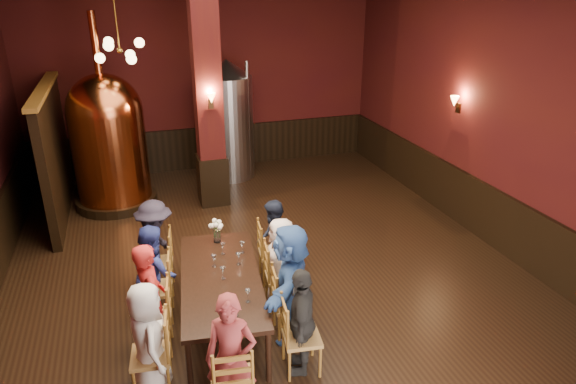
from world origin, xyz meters
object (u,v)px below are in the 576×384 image
object	(u,v)px
person_1	(151,299)
rose_vase	(216,227)
steel_vessel	(229,120)
person_0	(148,339)
copper_kettle	(109,140)
person_2	(154,273)
dining_table	(221,281)

from	to	relation	value
person_1	rose_vase	size ratio (longest dim) A/B	4.15
person_1	steel_vessel	size ratio (longest dim) A/B	0.55
rose_vase	person_1	bearing A→B (deg)	-131.22
steel_vessel	rose_vase	world-z (taller)	steel_vessel
person_0	steel_vessel	world-z (taller)	steel_vessel
person_1	steel_vessel	bearing A→B (deg)	-31.51
copper_kettle	person_1	bearing A→B (deg)	-85.24
copper_kettle	rose_vase	bearing A→B (deg)	-68.75
copper_kettle	steel_vessel	world-z (taller)	copper_kettle
person_2	dining_table	bearing A→B (deg)	-132.74
dining_table	copper_kettle	distance (m)	4.82
copper_kettle	steel_vessel	xyz separation A→B (m)	(2.57, 0.91, -0.03)
person_0	person_1	xyz separation A→B (m)	(0.08, 0.66, 0.06)
person_0	person_2	xyz separation A→B (m)	(0.16, 1.32, 0.02)
person_1	dining_table	bearing A→B (deg)	-86.64
rose_vase	person_0	bearing A→B (deg)	-121.08
dining_table	person_1	bearing A→B (deg)	-158.78
person_0	person_2	bearing A→B (deg)	-11.01
person_0	copper_kettle	bearing A→B (deg)	-0.61
person_1	copper_kettle	xyz separation A→B (m)	(-0.40, 4.82, 0.63)
person_2	rose_vase	world-z (taller)	person_2
person_1	person_2	size ratio (longest dim) A/B	1.06
person_1	rose_vase	bearing A→B (deg)	-51.99
dining_table	steel_vessel	world-z (taller)	steel_vessel
person_0	rose_vase	distance (m)	2.16
person_1	copper_kettle	bearing A→B (deg)	-6.01
person_0	steel_vessel	xyz separation A→B (m)	(2.25, 6.39, 0.66)
copper_kettle	steel_vessel	distance (m)	2.73
person_1	person_2	world-z (taller)	person_1
dining_table	person_0	world-z (taller)	person_0
person_2	copper_kettle	bearing A→B (deg)	-7.84
copper_kettle	person_2	bearing A→B (deg)	-83.39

